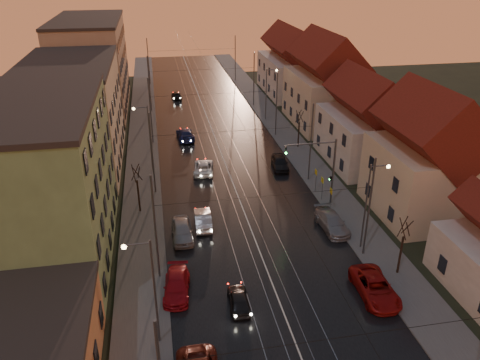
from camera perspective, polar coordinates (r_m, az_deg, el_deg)
ground at (r=32.71m, az=6.91°, el=-19.48°), size 160.00×160.00×0.00m
road at (r=66.45m, az=-3.10°, el=5.28°), size 16.00×120.00×0.04m
sidewalk_left at (r=66.01m, az=-11.77°, el=4.67°), size 4.00×120.00×0.15m
sidewalk_right at (r=68.33m, az=5.28°, el=5.84°), size 4.00×120.00×0.15m
tram_rail_0 at (r=66.22m, az=-5.00°, el=5.17°), size 0.06×120.00×0.03m
tram_rail_1 at (r=66.35m, az=-3.76°, el=5.26°), size 0.06×120.00×0.03m
tram_rail_2 at (r=66.53m, az=-2.44°, el=5.35°), size 0.06×120.00×0.03m
tram_rail_3 at (r=66.73m, az=-1.22°, el=5.43°), size 0.06×120.00×0.03m
apartment_left_1 at (r=40.65m, az=-23.26°, el=-0.67°), size 10.00×18.00×13.00m
apartment_left_2 at (r=59.18m, az=-19.61°, el=7.35°), size 10.00×20.00×12.00m
apartment_left_3 at (r=82.01m, az=-17.54°, el=13.16°), size 10.00×24.00×14.00m
house_right_1 at (r=47.78m, az=21.74°, el=2.07°), size 8.67×10.20×10.80m
house_right_2 at (r=58.64m, az=15.24°, el=6.38°), size 9.18×12.24×9.20m
house_right_3 at (r=71.54m, az=10.33°, el=11.24°), size 9.18×14.28×11.50m
house_right_4 at (r=88.33m, az=6.23°, el=13.69°), size 9.18×16.32×10.00m
catenary_pole_l_1 at (r=36.00m, az=-10.28°, el=-5.90°), size 0.16×0.16×9.00m
catenary_pole_r_1 at (r=39.56m, az=15.46°, el=-3.40°), size 0.16×0.16×9.00m
catenary_pole_l_2 at (r=49.46m, az=-10.64°, el=3.10°), size 0.16×0.16×9.00m
catenary_pole_r_2 at (r=52.11m, az=8.62°, el=4.44°), size 0.16×0.16×9.00m
catenary_pole_l_3 at (r=63.61m, az=-10.85°, el=8.18°), size 0.16×0.16×9.00m
catenary_pole_r_3 at (r=65.69m, az=4.47°, el=9.11°), size 0.16×0.16×9.00m
catenary_pole_l_4 at (r=78.08m, az=-10.99°, el=11.39°), size 0.16×0.16×9.00m
catenary_pole_r_4 at (r=79.78m, az=1.71°, el=12.14°), size 0.16×0.16×9.00m
catenary_pole_l_5 at (r=95.66m, az=-11.10°, el=13.96°), size 0.16×0.16×9.00m
catenary_pole_r_5 at (r=97.05m, az=-0.58°, el=14.58°), size 0.16×0.16×9.00m
street_lamp_0 at (r=30.00m, az=-11.03°, el=-12.25°), size 1.75×0.32×8.00m
street_lamp_1 at (r=40.38m, az=15.58°, el=-2.18°), size 1.75×0.32×8.00m
street_lamp_2 at (r=54.95m, az=-11.30°, el=5.78°), size 1.75×0.32×8.00m
street_lamp_3 at (r=72.24m, az=3.46°, el=10.99°), size 1.75×0.32×8.00m
traffic_light_mast at (r=46.66m, az=10.24°, el=1.87°), size 5.30×0.32×7.20m
bare_tree_0 at (r=46.68m, az=-12.33°, el=-1.19°), size 1.09×1.09×5.11m
bare_tree_1 at (r=39.03m, az=19.09°, el=-7.82°), size 1.09×1.09×5.11m
bare_tree_2 at (r=62.23m, az=7.19°, el=6.09°), size 1.09×1.09×5.11m
driving_car_0 at (r=34.95m, az=-0.15°, el=-14.37°), size 1.64×3.68×1.23m
driving_car_1 at (r=44.28m, az=-4.54°, el=-4.78°), size 1.71×4.44×1.44m
driving_car_2 at (r=55.16m, az=-4.46°, el=1.57°), size 2.86×5.06×1.33m
driving_car_3 at (r=65.66m, az=-6.68°, el=5.56°), size 2.44×5.33×1.51m
driving_car_4 at (r=85.50m, az=-7.75°, el=10.18°), size 1.80×3.94×1.31m
parked_left_2 at (r=36.39m, az=-7.72°, el=-12.65°), size 2.40×4.82×1.34m
parked_left_3 at (r=42.63m, az=-7.07°, el=-6.12°), size 1.86×4.60×1.56m
parked_right_0 at (r=37.20m, az=16.14°, el=-12.46°), size 2.66×5.45×1.49m
parked_right_1 at (r=44.48m, az=11.16°, el=-5.07°), size 2.31×5.14×1.46m
parked_right_2 at (r=56.17m, az=4.89°, el=2.12°), size 2.37×4.72×1.54m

